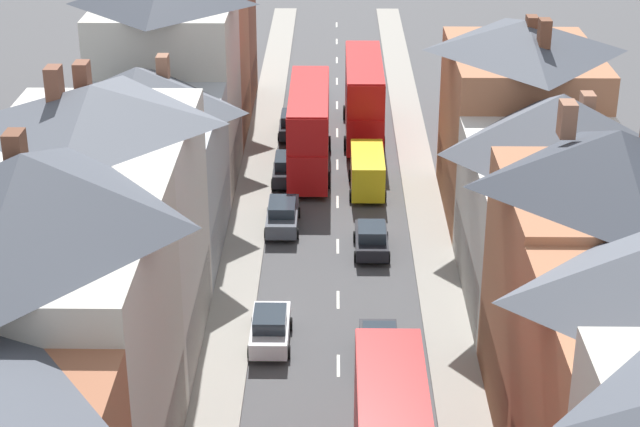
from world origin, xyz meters
The scene contains 15 objects.
pavement_left centered at (-5.10, 38.00, 0.07)m, with size 2.20×104.00×0.14m, color gray.
pavement_right centered at (5.10, 38.00, 0.07)m, with size 2.20×104.00×0.14m, color gray.
centre_line_dashes centered at (0.00, 36.00, 0.01)m, with size 0.14×97.80×0.01m.
terrace_row_left centered at (-10.19, 26.37, 6.20)m, with size 8.00×75.50×13.96m.
terrace_row_right centered at (10.19, 17.05, 5.80)m, with size 8.00×57.79×13.39m.
double_decker_bus_lead centered at (-1.81, 47.24, 2.82)m, with size 2.74×10.80×5.30m.
double_decker_bus_mid_street centered at (1.79, 53.61, 2.82)m, with size 2.74×10.80×5.30m.
car_near_blue centered at (-3.10, 38.26, 0.86)m, with size 1.90×4.53×1.71m.
car_near_silver centered at (-3.10, 45.33, 0.85)m, with size 1.90×4.49×1.70m.
car_parked_left_a centered at (-1.80, 61.59, 0.83)m, with size 1.90×4.30×1.65m.
car_parked_right_a centered at (1.80, 35.29, 0.81)m, with size 1.90×3.92×1.61m.
car_mid_black centered at (-3.10, 25.80, 0.85)m, with size 1.90×4.02×1.69m.
car_mid_white centered at (1.80, 24.23, 0.85)m, with size 1.90×4.00×1.69m.
car_far_grey centered at (-3.10, 53.52, 0.84)m, with size 1.90×4.56×1.67m.
delivery_van centered at (1.80, 43.73, 1.34)m, with size 2.20×5.20×2.41m.
Camera 1 is at (-0.29, -16.21, 25.60)m, focal length 60.00 mm.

